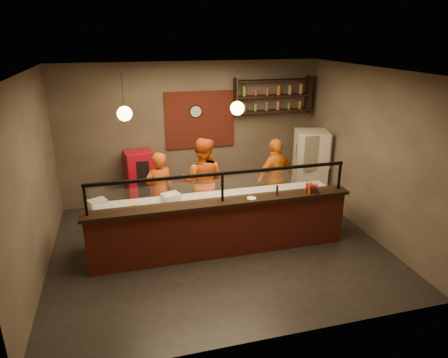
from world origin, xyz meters
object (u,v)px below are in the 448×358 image
object	(u,v)px
cook_left	(159,191)
pepper_mill	(277,190)
cook_mid	(203,182)
fridge	(310,167)
wall_clock	(196,111)
red_cooler	(140,180)
pizza_dough	(233,197)
cook_right	(275,178)
condiment_caddy	(311,189)

from	to	relation	value
cook_left	pepper_mill	bearing A→B (deg)	128.85
cook_mid	fridge	world-z (taller)	cook_mid
wall_clock	cook_left	distance (m)	2.17
red_cooler	cook_mid	bearing A→B (deg)	-51.19
wall_clock	pizza_dough	size ratio (longest dim) A/B	0.60
pizza_dough	cook_right	bearing A→B (deg)	37.31
wall_clock	cook_mid	bearing A→B (deg)	-96.24
cook_mid	condiment_caddy	xyz separation A→B (m)	(1.71, -1.40, 0.20)
cook_mid	pepper_mill	xyz separation A→B (m)	(1.06, -1.37, 0.23)
cook_left	condiment_caddy	world-z (taller)	cook_left
cook_mid	red_cooler	world-z (taller)	cook_mid
cook_right	red_cooler	size ratio (longest dim) A/B	1.27
cook_mid	cook_right	world-z (taller)	cook_mid
fridge	pepper_mill	world-z (taller)	fridge
wall_clock	pepper_mill	world-z (taller)	wall_clock
wall_clock	pepper_mill	xyz separation A→B (m)	(0.90, -2.76, -0.95)
pizza_dough	condiment_caddy	world-z (taller)	condiment_caddy
cook_left	pizza_dough	size ratio (longest dim) A/B	3.23
cook_right	wall_clock	bearing A→B (deg)	-65.19
cook_left	cook_right	distance (m)	2.49
cook_mid	pizza_dough	size ratio (longest dim) A/B	3.68
pizza_dough	cook_left	bearing A→B (deg)	144.91
pizza_dough	red_cooler	bearing A→B (deg)	128.83
wall_clock	cook_right	xyz separation A→B (m)	(1.44, -1.37, -1.25)
cook_right	pizza_dough	bearing A→B (deg)	15.71
fridge	pizza_dough	distance (m)	2.68
wall_clock	condiment_caddy	world-z (taller)	wall_clock
wall_clock	cook_mid	distance (m)	1.84
cook_left	condiment_caddy	bearing A→B (deg)	135.61
cook_right	pepper_mill	size ratio (longest dim) A/B	9.26
wall_clock	condiment_caddy	distance (m)	3.35
wall_clock	condiment_caddy	size ratio (longest dim) A/B	1.55
wall_clock	fridge	world-z (taller)	wall_clock
wall_clock	pizza_dough	bearing A→B (deg)	-84.19
cook_left	condiment_caddy	xyz separation A→B (m)	(2.60, -1.40, 0.31)
cook_mid	pepper_mill	distance (m)	1.74
cook_mid	cook_left	bearing A→B (deg)	23.80
wall_clock	red_cooler	distance (m)	2.00
condiment_caddy	pepper_mill	world-z (taller)	pepper_mill
cook_left	wall_clock	bearing A→B (deg)	-142.89
cook_right	condiment_caddy	size ratio (longest dim) A/B	8.79
cook_right	fridge	distance (m)	1.17
red_cooler	condiment_caddy	world-z (taller)	red_cooler
cook_left	red_cooler	bearing A→B (deg)	-89.73
wall_clock	cook_left	size ratio (longest dim) A/B	0.19
wall_clock	pepper_mill	bearing A→B (deg)	-71.87
pepper_mill	cook_right	bearing A→B (deg)	68.84
red_cooler	pepper_mill	xyz separation A→B (m)	(2.27, -2.45, 0.48)
cook_left	cook_mid	xyz separation A→B (m)	(0.89, 0.00, 0.11)
fridge	cook_left	bearing A→B (deg)	-156.55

